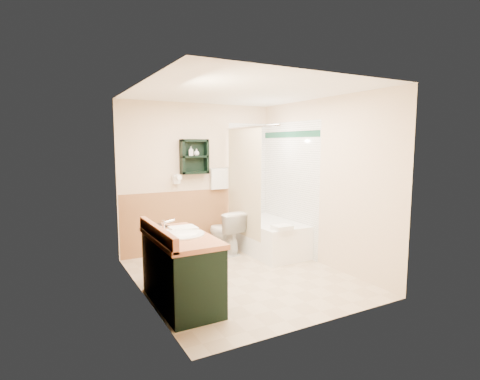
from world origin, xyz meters
name	(u,v)px	position (x,y,z in m)	size (l,w,h in m)	color
floor	(243,277)	(0.00, 0.00, 0.00)	(3.00, 3.00, 0.00)	beige
back_wall	(198,178)	(0.00, 1.52, 1.20)	(2.60, 0.04, 2.40)	#FDEDC6
left_wall	(140,193)	(-1.32, 0.00, 1.20)	(0.04, 3.00, 2.40)	#FDEDC6
right_wall	(322,182)	(1.32, 0.00, 1.20)	(0.04, 3.00, 2.40)	#FDEDC6
ceiling	(243,90)	(0.00, 0.00, 2.42)	(2.60, 3.00, 0.04)	white
wainscot_left	(145,254)	(-1.29, 0.00, 0.50)	(2.98, 2.98, 1.00)	#BC7B4C
wainscot_back	(199,220)	(0.00, 1.49, 0.50)	(2.58, 2.58, 1.00)	#BC7B4C
mirror_frame	(157,169)	(-1.27, -0.55, 1.50)	(1.30, 1.30, 1.00)	olive
mirror_glass	(158,169)	(-1.27, -0.55, 1.50)	(1.20, 1.20, 0.90)	white
tile_right	(289,187)	(1.28, 0.75, 1.05)	(1.50, 1.50, 2.10)	white
tile_back	(253,184)	(1.03, 1.48, 1.05)	(0.95, 0.95, 2.10)	white
tile_accent	(289,135)	(1.27, 0.75, 1.90)	(1.50, 1.50, 0.10)	#144833
wall_shelf	(194,157)	(-0.10, 1.41, 1.55)	(0.45, 0.15, 0.55)	black
hair_dryer	(176,179)	(-0.40, 1.43, 1.20)	(0.10, 0.24, 0.18)	white
towel_bar	(219,168)	(0.35, 1.45, 1.35)	(0.40, 0.06, 0.40)	white
curtain_rod	(249,127)	(0.53, 0.75, 2.00)	(0.03, 0.03, 1.60)	silver
shower_curtain	(244,182)	(0.53, 0.92, 1.15)	(1.05, 1.05, 1.70)	beige
vanity	(181,270)	(-0.99, -0.41, 0.39)	(0.59, 1.22, 0.78)	black
bathtub	(266,236)	(0.93, 0.86, 0.26)	(0.77, 1.50, 0.51)	white
toilet	(225,232)	(0.28, 1.11, 0.34)	(0.39, 0.70, 0.68)	white
counter_towel	(183,229)	(-0.90, -0.22, 0.80)	(0.29, 0.23, 0.04)	white
vanity_book	(153,219)	(-1.16, 0.06, 0.88)	(0.15, 0.02, 0.21)	black
tub_towel	(282,228)	(0.75, 0.18, 0.55)	(0.26, 0.22, 0.07)	white
soap_bottle_a	(191,154)	(-0.16, 1.40, 1.60)	(0.07, 0.15, 0.07)	white
soap_bottle_b	(197,153)	(-0.07, 1.40, 1.61)	(0.08, 0.11, 0.08)	white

